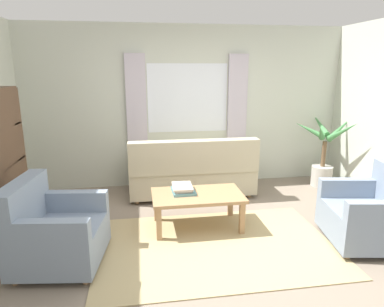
# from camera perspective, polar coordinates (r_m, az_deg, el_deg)

# --- Properties ---
(ground_plane) EXTENTS (6.24, 6.24, 0.00)m
(ground_plane) POSITION_cam_1_polar(r_m,az_deg,el_deg) (3.93, 4.10, -15.26)
(ground_plane) COLOR gray
(wall_back) EXTENTS (5.32, 0.12, 2.60)m
(wall_back) POSITION_cam_1_polar(r_m,az_deg,el_deg) (5.68, -0.82, 7.82)
(wall_back) COLOR beige
(wall_back) RESTS_ON ground_plane
(window_with_curtains) EXTENTS (1.98, 0.07, 1.40)m
(window_with_curtains) POSITION_cam_1_polar(r_m,az_deg,el_deg) (5.58, -0.70, 9.25)
(window_with_curtains) COLOR white
(area_rug) EXTENTS (2.59, 1.71, 0.01)m
(area_rug) POSITION_cam_1_polar(r_m,az_deg,el_deg) (3.93, 4.10, -15.18)
(area_rug) COLOR tan
(area_rug) RESTS_ON ground_plane
(couch) EXTENTS (1.90, 0.82, 0.92)m
(couch) POSITION_cam_1_polar(r_m,az_deg,el_deg) (5.24, -0.02, -3.14)
(couch) COLOR #BCB293
(couch) RESTS_ON ground_plane
(armchair_left) EXTENTS (0.92, 0.94, 0.88)m
(armchair_left) POSITION_cam_1_polar(r_m,az_deg,el_deg) (3.71, -22.22, -12.03)
(armchair_left) COLOR gray
(armchair_left) RESTS_ON ground_plane
(armchair_right) EXTENTS (0.94, 0.96, 0.88)m
(armchair_right) POSITION_cam_1_polar(r_m,az_deg,el_deg) (4.32, 27.91, -8.91)
(armchair_right) COLOR gray
(armchair_right) RESTS_ON ground_plane
(coffee_table) EXTENTS (1.10, 0.64, 0.44)m
(coffee_table) POSITION_cam_1_polar(r_m,az_deg,el_deg) (4.18, 0.92, -7.53)
(coffee_table) COLOR #A87F56
(coffee_table) RESTS_ON ground_plane
(book_stack_on_table) EXTENTS (0.29, 0.35, 0.09)m
(book_stack_on_table) POSITION_cam_1_polar(r_m,az_deg,el_deg) (4.21, -1.56, -5.96)
(book_stack_on_table) COLOR #5B8E93
(book_stack_on_table) RESTS_ON coffee_table
(potted_plant) EXTENTS (0.98, 1.25, 1.20)m
(potted_plant) POSITION_cam_1_polar(r_m,az_deg,el_deg) (6.03, 21.24, -0.39)
(potted_plant) COLOR #B7B2A8
(potted_plant) RESTS_ON ground_plane
(bookshelf) EXTENTS (0.30, 0.94, 1.72)m
(bookshelf) POSITION_cam_1_polar(r_m,az_deg,el_deg) (4.43, -29.05, -2.56)
(bookshelf) COLOR brown
(bookshelf) RESTS_ON ground_plane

